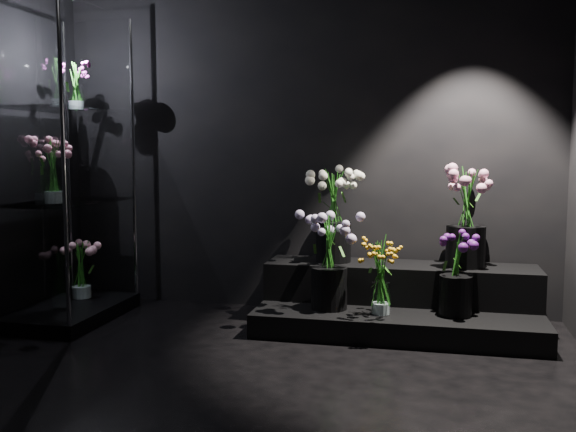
% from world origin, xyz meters
% --- Properties ---
extents(floor, '(4.00, 4.00, 0.00)m').
position_xyz_m(floor, '(0.00, 0.00, 0.00)').
color(floor, black).
rests_on(floor, ground).
extents(wall_back, '(4.00, 0.00, 4.00)m').
position_xyz_m(wall_back, '(0.00, 2.00, 1.40)').
color(wall_back, black).
rests_on(wall_back, floor).
extents(display_riser, '(2.00, 0.89, 0.44)m').
position_xyz_m(display_riser, '(0.80, 1.60, 0.18)').
color(display_riser, black).
rests_on(display_riser, floor).
extents(display_case, '(0.64, 1.06, 2.33)m').
position_xyz_m(display_case, '(-1.66, 1.26, 1.17)').
color(display_case, black).
rests_on(display_case, floor).
extents(bouquet_orange_bells, '(0.29, 0.29, 0.56)m').
position_xyz_m(bouquet_orange_bells, '(0.69, 1.29, 0.45)').
color(bouquet_orange_bells, white).
rests_on(bouquet_orange_bells, display_riser).
extents(bouquet_lilac, '(0.49, 0.49, 0.66)m').
position_xyz_m(bouquet_lilac, '(0.32, 1.37, 0.55)').
color(bouquet_lilac, black).
rests_on(bouquet_lilac, display_riser).
extents(bouquet_purple, '(0.34, 0.34, 0.58)m').
position_xyz_m(bouquet_purple, '(1.19, 1.37, 0.49)').
color(bouquet_purple, black).
rests_on(bouquet_purple, display_riser).
extents(bouquet_cream_roses, '(0.44, 0.44, 0.70)m').
position_xyz_m(bouquet_cream_roses, '(0.29, 1.73, 0.84)').
color(bouquet_cream_roses, black).
rests_on(bouquet_cream_roses, display_riser).
extents(bouquet_pink_roses, '(0.44, 0.44, 0.72)m').
position_xyz_m(bouquet_pink_roses, '(1.27, 1.72, 0.83)').
color(bouquet_pink_roses, black).
rests_on(bouquet_pink_roses, display_riser).
extents(bouquet_case_pink, '(0.36, 0.36, 0.47)m').
position_xyz_m(bouquet_case_pink, '(-1.65, 1.08, 1.16)').
color(bouquet_case_pink, white).
rests_on(bouquet_case_pink, display_case).
extents(bouquet_case_magenta, '(0.20, 0.20, 0.36)m').
position_xyz_m(bouquet_case_magenta, '(-1.64, 1.38, 1.77)').
color(bouquet_case_magenta, white).
rests_on(bouquet_case_magenta, display_case).
extents(bouquet_case_base_pink, '(0.43, 0.43, 0.45)m').
position_xyz_m(bouquet_case_base_pink, '(-1.71, 1.50, 0.35)').
color(bouquet_case_base_pink, white).
rests_on(bouquet_case_base_pink, display_case).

